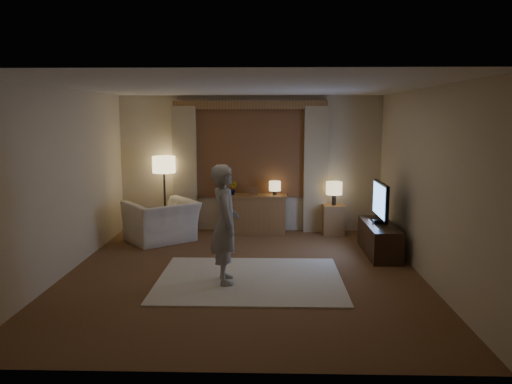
{
  "coord_description": "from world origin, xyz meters",
  "views": [
    {
      "loc": [
        0.37,
        -6.8,
        2.22
      ],
      "look_at": [
        0.17,
        0.6,
        1.09
      ],
      "focal_mm": 35.0,
      "sensor_mm": 36.0,
      "label": 1
    }
  ],
  "objects_px": {
    "side_table": "(333,220)",
    "person": "(225,224)",
    "armchair": "(161,222)",
    "tv_stand": "(379,239)",
    "sideboard": "(254,215)"
  },
  "relations": [
    {
      "from": "person",
      "to": "armchair",
      "type": "bearing_deg",
      "value": 20.41
    },
    {
      "from": "sideboard",
      "to": "side_table",
      "type": "bearing_deg",
      "value": -1.9
    },
    {
      "from": "sideboard",
      "to": "person",
      "type": "relative_size",
      "value": 0.76
    },
    {
      "from": "armchair",
      "to": "side_table",
      "type": "height_order",
      "value": "armchair"
    },
    {
      "from": "armchair",
      "to": "side_table",
      "type": "bearing_deg",
      "value": 152.96
    },
    {
      "from": "side_table",
      "to": "tv_stand",
      "type": "relative_size",
      "value": 0.4
    },
    {
      "from": "side_table",
      "to": "tv_stand",
      "type": "distance_m",
      "value": 1.47
    },
    {
      "from": "sideboard",
      "to": "person",
      "type": "bearing_deg",
      "value": -95.65
    },
    {
      "from": "armchair",
      "to": "tv_stand",
      "type": "relative_size",
      "value": 0.8
    },
    {
      "from": "tv_stand",
      "to": "armchair",
      "type": "bearing_deg",
      "value": 169.1
    },
    {
      "from": "sideboard",
      "to": "armchair",
      "type": "distance_m",
      "value": 1.76
    },
    {
      "from": "sideboard",
      "to": "person",
      "type": "distance_m",
      "value": 2.94
    },
    {
      "from": "sideboard",
      "to": "side_table",
      "type": "height_order",
      "value": "sideboard"
    },
    {
      "from": "side_table",
      "to": "person",
      "type": "xyz_separation_m",
      "value": [
        -1.79,
        -2.84,
        0.53
      ]
    },
    {
      "from": "side_table",
      "to": "tv_stand",
      "type": "bearing_deg",
      "value": -67.26
    }
  ]
}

